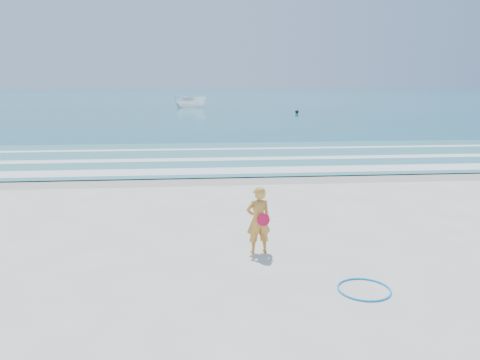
{
  "coord_description": "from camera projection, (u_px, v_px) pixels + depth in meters",
  "views": [
    {
      "loc": [
        -1.06,
        -8.26,
        3.61
      ],
      "look_at": [
        0.08,
        4.0,
        1.0
      ],
      "focal_mm": 35.0,
      "sensor_mm": 36.0,
      "label": 1
    }
  ],
  "objects": [
    {
      "name": "boat",
      "position": [
        191.0,
        101.0,
        63.86
      ],
      "size": [
        4.66,
        2.09,
        1.75
      ],
      "primitive_type": "imported",
      "rotation": [
        0.0,
        0.0,
        1.48
      ],
      "color": "white",
      "rests_on": "ocean"
    },
    {
      "name": "woman",
      "position": [
        258.0,
        220.0,
        9.9
      ],
      "size": [
        0.57,
        0.43,
        1.45
      ],
      "color": "orange",
      "rests_on": "ground"
    },
    {
      "name": "foam_mid",
      "position": [
        220.0,
        159.0,
        21.74
      ],
      "size": [
        400.0,
        0.9,
        0.01
      ],
      "primitive_type": "cube",
      "color": "white",
      "rests_on": "shallow"
    },
    {
      "name": "foam_far",
      "position": [
        217.0,
        149.0,
        24.96
      ],
      "size": [
        400.0,
        0.6,
        0.01
      ],
      "primitive_type": "cube",
      "color": "white",
      "rests_on": "shallow"
    },
    {
      "name": "shallow",
      "position": [
        219.0,
        157.0,
        22.52
      ],
      "size": [
        400.0,
        10.0,
        0.01
      ],
      "primitive_type": "cube",
      "color": "#59B7AD",
      "rests_on": "ocean"
    },
    {
      "name": "foam_near",
      "position": [
        224.0,
        171.0,
        18.92
      ],
      "size": [
        400.0,
        1.4,
        0.01
      ],
      "primitive_type": "cube",
      "color": "white",
      "rests_on": "shallow"
    },
    {
      "name": "wet_sand",
      "position": [
        226.0,
        179.0,
        17.66
      ],
      "size": [
        400.0,
        2.4,
        0.0
      ],
      "primitive_type": "cube",
      "color": "#B2A893",
      "rests_on": "ground"
    },
    {
      "name": "hoop",
      "position": [
        364.0,
        289.0,
        8.24
      ],
      "size": [
        1.13,
        1.13,
        0.03
      ],
      "primitive_type": "torus",
      "rotation": [
        0.0,
        0.0,
        0.23
      ],
      "color": "#0D92F0",
      "rests_on": "ground"
    },
    {
      "name": "buoy",
      "position": [
        297.0,
        112.0,
        52.17
      ],
      "size": [
        0.4,
        0.4,
        0.4
      ],
      "primitive_type": "sphere",
      "color": "black",
      "rests_on": "ocean"
    },
    {
      "name": "ground",
      "position": [
        255.0,
        275.0,
        8.9
      ],
      "size": [
        400.0,
        400.0,
        0.0
      ],
      "primitive_type": "plane",
      "color": "silver",
      "rests_on": "ground"
    },
    {
      "name": "ocean",
      "position": [
        201.0,
        96.0,
        111.16
      ],
      "size": [
        400.0,
        190.0,
        0.04
      ],
      "primitive_type": "cube",
      "color": "#19727F",
      "rests_on": "ground"
    }
  ]
}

